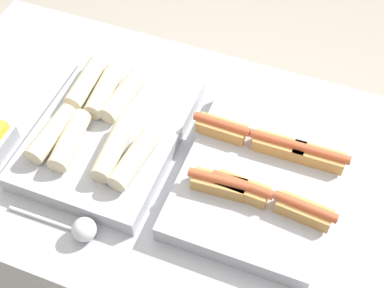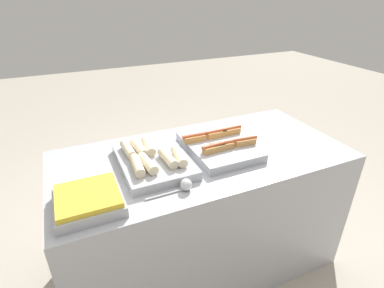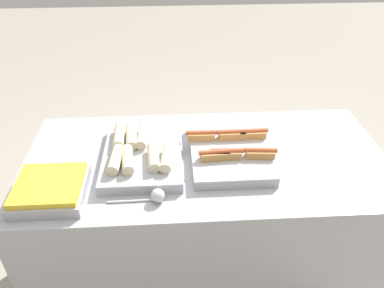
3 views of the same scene
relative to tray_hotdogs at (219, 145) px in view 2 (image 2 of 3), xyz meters
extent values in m
plane|color=#ADA393|center=(-0.11, 0.00, -0.90)|extent=(12.00, 12.00, 0.00)
cube|color=#A8AAB2|center=(-0.11, 0.00, -0.47)|extent=(1.71, 0.82, 0.87)
cube|color=#A8AAB2|center=(0.00, 0.00, -0.01)|extent=(0.36, 0.47, 0.05)
cube|color=tan|center=(-0.02, -0.07, 0.04)|extent=(0.13, 0.05, 0.04)
cylinder|color=#C15633|center=(-0.02, -0.07, 0.06)|extent=(0.15, 0.03, 0.02)
cube|color=tan|center=(0.12, 0.08, 0.04)|extent=(0.13, 0.05, 0.04)
cylinder|color=#C15633|center=(0.12, 0.08, 0.06)|extent=(0.15, 0.02, 0.02)
cube|color=tan|center=(0.02, 0.08, 0.04)|extent=(0.13, 0.05, 0.04)
cylinder|color=#C15633|center=(0.02, 0.08, 0.06)|extent=(0.15, 0.02, 0.02)
cube|color=tan|center=(-0.13, 0.08, 0.04)|extent=(0.13, 0.05, 0.04)
cylinder|color=#C15633|center=(-0.13, 0.08, 0.06)|extent=(0.15, 0.02, 0.02)
cube|color=tan|center=(-0.08, -0.08, 0.04)|extent=(0.13, 0.05, 0.04)
cylinder|color=#C15633|center=(-0.08, -0.08, 0.06)|extent=(0.15, 0.03, 0.02)
cube|color=tan|center=(0.13, -0.08, 0.04)|extent=(0.13, 0.05, 0.04)
cylinder|color=#C15633|center=(0.13, -0.08, 0.06)|extent=(0.15, 0.03, 0.02)
cube|color=#A8AAB2|center=(-0.40, 0.00, -0.01)|extent=(0.36, 0.49, 0.05)
cylinder|color=beige|center=(-0.46, 0.09, 0.04)|extent=(0.06, 0.17, 0.05)
cylinder|color=beige|center=(-0.46, -0.09, 0.04)|extent=(0.07, 0.17, 0.05)
cylinder|color=beige|center=(-0.52, 0.09, 0.04)|extent=(0.06, 0.17, 0.05)
cylinder|color=beige|center=(-0.35, -0.08, 0.04)|extent=(0.06, 0.17, 0.05)
cylinder|color=beige|center=(-0.29, -0.09, 0.04)|extent=(0.07, 0.17, 0.05)
cylinder|color=beige|center=(-0.40, 0.09, 0.04)|extent=(0.07, 0.17, 0.05)
cylinder|color=beige|center=(-0.51, -0.09, 0.04)|extent=(0.06, 0.17, 0.05)
cube|color=#A8AAB2|center=(-0.77, -0.23, -0.01)|extent=(0.29, 0.28, 0.05)
cube|color=gold|center=(-0.77, -0.23, 0.03)|extent=(0.27, 0.25, 0.02)
cylinder|color=silver|center=(-0.43, -0.28, -0.03)|extent=(0.20, 0.01, 0.01)
sphere|color=silver|center=(-0.33, -0.28, 0.00)|extent=(0.06, 0.06, 0.06)
camera|label=1|loc=(0.11, -0.74, 1.08)|focal=50.00mm
camera|label=2|loc=(-0.78, -1.36, 0.83)|focal=28.00mm
camera|label=3|loc=(-0.26, -1.40, 1.03)|focal=35.00mm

